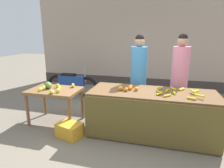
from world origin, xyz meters
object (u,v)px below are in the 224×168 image
Objects in this scene: produce_sack at (103,100)px; produce_crate at (70,130)px; vendor_woman_blue_shirt at (138,78)px; vendor_woman_pink_shirt at (179,79)px; parked_motorcycle at (72,84)px.

produce_crate is at bearing -99.40° from produce_sack.
vendor_woman_blue_shirt is 0.99× the size of vendor_woman_pink_shirt.
parked_motorcycle is 3.64× the size of produce_crate.
vendor_woman_pink_shirt is 3.07m from parked_motorcycle.
vendor_woman_pink_shirt is at bearing -5.95° from produce_sack.
vendor_woman_pink_shirt is at bearing 2.71° from vendor_woman_blue_shirt.
parked_motorcycle is (-2.89, 0.90, -0.53)m from vendor_woman_pink_shirt.
parked_motorcycle reaches higher than produce_sack.
vendor_woman_pink_shirt is 4.19× the size of produce_crate.
produce_crate is 0.83× the size of produce_sack.
vendor_woman_blue_shirt reaches higher than produce_crate.
produce_sack is (-1.70, 0.18, -0.67)m from vendor_woman_pink_shirt.
produce_sack is (0.22, 1.35, 0.14)m from produce_crate.
vendor_woman_blue_shirt is at bearing -177.29° from vendor_woman_pink_shirt.
parked_motorcycle is 1.40m from produce_sack.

